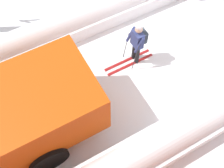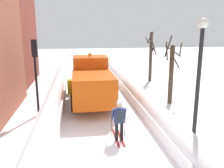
{
  "view_description": "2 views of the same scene",
  "coord_description": "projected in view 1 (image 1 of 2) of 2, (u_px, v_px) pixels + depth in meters",
  "views": [
    {
      "loc": [
        -3.86,
        3.89,
        7.62
      ],
      "look_at": [
        -0.56,
        2.06,
        1.01
      ],
      "focal_mm": 41.82,
      "sensor_mm": 36.0,
      "label": 1
    },
    {
      "loc": [
        -1.26,
        -8.61,
        4.66
      ],
      "look_at": [
        0.6,
        3.81,
        1.73
      ],
      "focal_mm": 37.88,
      "sensor_mm": 36.0,
      "label": 2
    }
  ],
  "objects": [
    {
      "name": "skier",
      "position": [
        137.0,
        42.0,
        8.4
      ],
      "size": [
        0.62,
        1.8,
        1.81
      ],
      "color": "black",
      "rests_on": "ground"
    }
  ]
}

